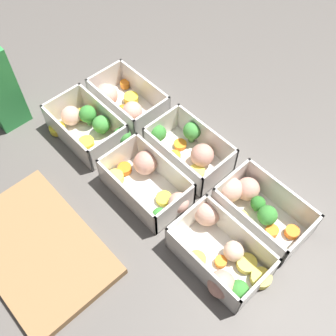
{
  "coord_description": "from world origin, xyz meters",
  "views": [
    {
      "loc": [
        -0.33,
        0.3,
        0.66
      ],
      "look_at": [
        0.0,
        0.0,
        0.02
      ],
      "focal_mm": 42.0,
      "sensor_mm": 36.0,
      "label": 1
    }
  ],
  "objects": [
    {
      "name": "container_near_left",
      "position": [
        -0.17,
        -0.06,
        0.02
      ],
      "size": [
        0.18,
        0.11,
        0.06
      ],
      "color": "silver",
      "rests_on": "ground_plane"
    },
    {
      "name": "container_near_right",
      "position": [
        0.2,
        -0.05,
        0.02
      ],
      "size": [
        0.17,
        0.11,
        0.06
      ],
      "color": "silver",
      "rests_on": "ground_plane"
    },
    {
      "name": "container_far_center",
      "position": [
        -0.0,
        0.05,
        0.02
      ],
      "size": [
        0.18,
        0.11,
        0.06
      ],
      "color": "silver",
      "rests_on": "ground_plane"
    },
    {
      "name": "ground_plane",
      "position": [
        0.0,
        0.0,
        0.0
      ],
      "size": [
        4.0,
        4.0,
        0.0
      ],
      "primitive_type": "plane",
      "color": "#56514C"
    },
    {
      "name": "container_far_right",
      "position": [
        0.19,
        0.05,
        0.02
      ],
      "size": [
        0.18,
        0.12,
        0.06
      ],
      "color": "silver",
      "rests_on": "ground_plane"
    },
    {
      "name": "container_near_center",
      "position": [
        0.0,
        -0.06,
        0.03
      ],
      "size": [
        0.17,
        0.11,
        0.06
      ],
      "color": "silver",
      "rests_on": "ground_plane"
    },
    {
      "name": "cutting_board",
      "position": [
        0.04,
        0.28,
        0.01
      ],
      "size": [
        0.28,
        0.18,
        0.02
      ],
      "color": "olive",
      "rests_on": "ground_plane"
    },
    {
      "name": "container_far_left",
      "position": [
        -0.19,
        0.06,
        0.02
      ],
      "size": [
        0.19,
        0.14,
        0.06
      ],
      "color": "silver",
      "rests_on": "ground_plane"
    }
  ]
}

